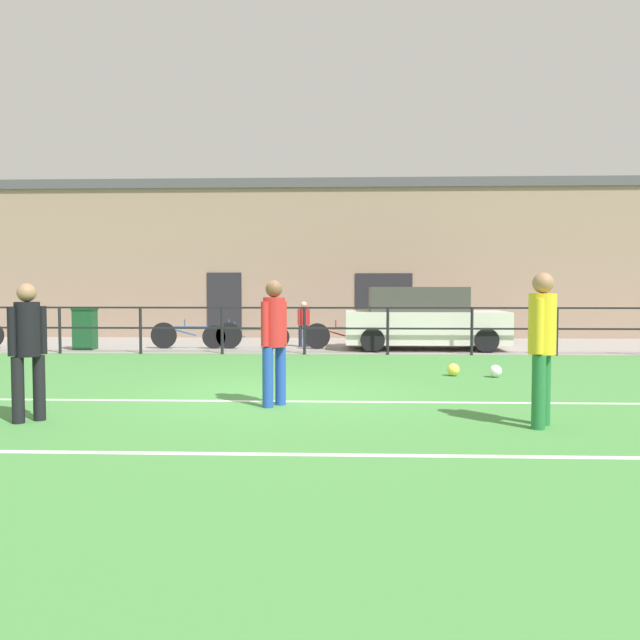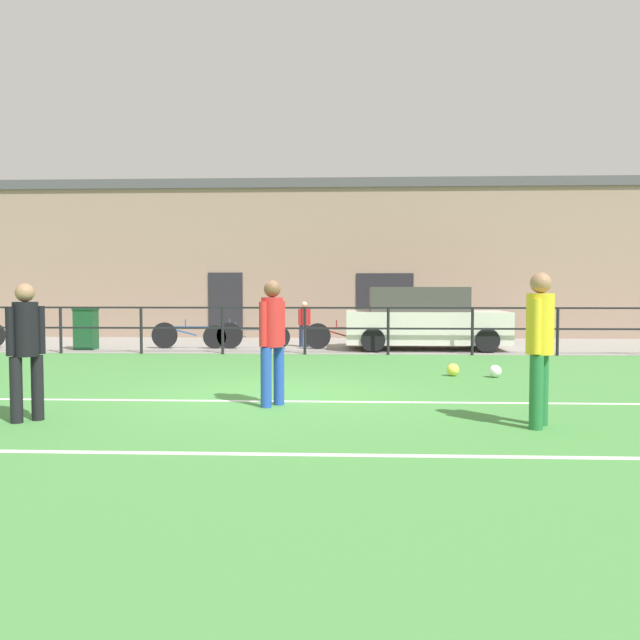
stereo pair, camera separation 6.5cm
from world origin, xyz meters
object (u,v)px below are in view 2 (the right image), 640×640
soccer_ball_spare (495,371)px  bicycle_parked_2 (346,336)px  soccer_ball_match (453,370)px  bicycle_parked_3 (197,335)px  player_goalkeeper (26,343)px  player_striker (272,335)px  trash_bin_0 (86,328)px  spectator_child (304,321)px  bicycle_parked_1 (246,336)px  parked_car_red (424,320)px  player_winger (540,340)px

soccer_ball_spare → bicycle_parked_2: bicycle_parked_2 is taller
soccer_ball_match → bicycle_parked_3: (-5.87, 4.91, 0.26)m
player_goalkeeper → soccer_ball_spare: size_ratio=7.31×
player_striker → trash_bin_0: (-5.74, 7.67, -0.39)m
spectator_child → bicycle_parked_1: size_ratio=0.53×
bicycle_parked_3 → player_goalkeeper: bearing=-89.2°
parked_car_red → player_winger: bearing=-88.6°
bicycle_parked_2 → soccer_ball_match: bearing=-68.3°
trash_bin_0 → bicycle_parked_1: bearing=5.1°
bicycle_parked_1 → soccer_ball_spare: bearing=-43.8°
parked_car_red → soccer_ball_match: bearing=-90.5°
spectator_child → trash_bin_0: (-5.58, -1.00, -0.14)m
parked_car_red → bicycle_parked_1: parked_car_red is taller
player_goalkeeper → bicycle_parked_3: bearing=44.3°
parked_car_red → spectator_child: bearing=169.8°
spectator_child → parked_car_red: (3.13, -0.56, 0.07)m
player_winger → bicycle_parked_3: size_ratio=0.74×
player_winger → bicycle_parked_2: player_winger is taller
soccer_ball_spare → player_winger: bearing=-96.1°
player_goalkeeper → soccer_ball_spare: player_goalkeeper is taller
player_goalkeeper → soccer_ball_spare: 7.70m
player_winger → spectator_child: player_winger is taller
player_striker → soccer_ball_spare: (3.65, 2.96, -0.85)m
player_striker → soccer_ball_spare: 4.78m
player_winger → bicycle_parked_2: size_ratio=0.82×
player_goalkeeper → player_striker: 3.04m
bicycle_parked_1 → bicycle_parked_2: bicycle_parked_2 is taller
bicycle_parked_2 → bicycle_parked_3: bearing=-180.0°
player_goalkeeper → player_striker: size_ratio=0.97×
soccer_ball_match → soccer_ball_spare: soccer_ball_match is taller
player_striker → bicycle_parked_3: bearing=-123.6°
player_winger → spectator_child: bearing=-132.3°
bicycle_parked_2 → bicycle_parked_3: (-3.91, -0.00, 0.01)m
spectator_child → trash_bin_0: size_ratio=1.11×
parked_car_red → bicycle_parked_3: (-5.91, -0.07, -0.40)m
spectator_child → bicycle_parked_2: size_ratio=0.56×
soccer_ball_spare → trash_bin_0: trash_bin_0 is taller
player_winger → parked_car_red: bearing=-149.6°
spectator_child → parked_car_red: parked_car_red is taller
player_striker → parked_car_red: 8.64m
soccer_ball_match → bicycle_parked_3: bearing=140.1°
parked_car_red → trash_bin_0: parked_car_red is taller
player_goalkeeper → bicycle_parked_1: (1.17, 9.18, -0.60)m
bicycle_parked_2 → trash_bin_0: size_ratio=1.97×
player_striker → bicycle_parked_3: 8.58m
soccer_ball_match → spectator_child: 6.37m
soccer_ball_match → bicycle_parked_2: size_ratio=0.11×
player_goalkeeper → parked_car_red: 10.91m
soccer_ball_spare → parked_car_red: bearing=97.5°
player_striker → bicycle_parked_2: 8.12m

